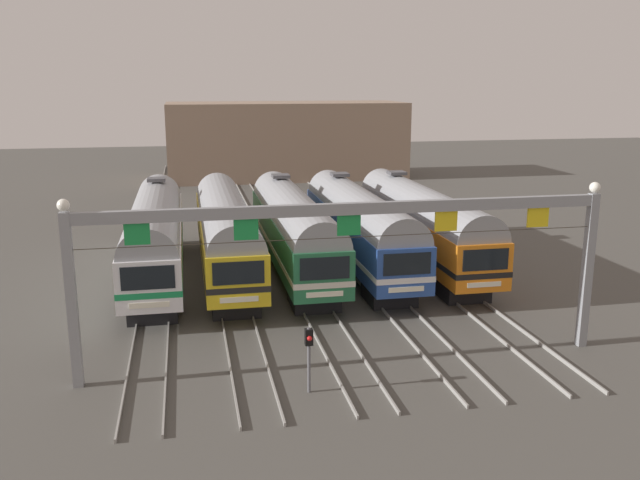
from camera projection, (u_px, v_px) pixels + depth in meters
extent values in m
plane|color=#4C4944|center=(294.00, 272.00, 39.83)|extent=(160.00, 160.00, 0.00)
cube|color=gray|center=(156.00, 219.00, 54.44)|extent=(0.07, 70.00, 0.15)
cube|color=gray|center=(174.00, 218.00, 54.71)|extent=(0.07, 70.00, 0.15)
cube|color=gray|center=(205.00, 217.00, 55.17)|extent=(0.07, 70.00, 0.15)
cube|color=gray|center=(223.00, 217.00, 55.44)|extent=(0.07, 70.00, 0.15)
cube|color=gray|center=(253.00, 215.00, 55.90)|extent=(0.07, 70.00, 0.15)
cube|color=gray|center=(270.00, 215.00, 56.18)|extent=(0.07, 70.00, 0.15)
cube|color=gray|center=(299.00, 214.00, 56.64)|extent=(0.07, 70.00, 0.15)
cube|color=gray|center=(316.00, 213.00, 56.91)|extent=(0.07, 70.00, 0.15)
cube|color=gray|center=(344.00, 212.00, 57.37)|extent=(0.07, 70.00, 0.15)
cube|color=gray|center=(361.00, 211.00, 57.64)|extent=(0.07, 70.00, 0.15)
cube|color=white|center=(156.00, 241.00, 37.85)|extent=(2.85, 18.00, 2.35)
cube|color=#198C4C|center=(156.00, 247.00, 37.94)|extent=(2.88, 18.02, 0.28)
cylinder|color=gray|center=(155.00, 220.00, 37.58)|extent=(2.74, 17.64, 2.74)
cube|color=black|center=(148.00, 278.00, 29.14)|extent=(2.28, 0.06, 1.03)
cube|color=silver|center=(149.00, 305.00, 29.42)|extent=(1.71, 0.05, 0.24)
cube|color=black|center=(153.00, 306.00, 32.23)|extent=(2.28, 2.60, 1.05)
cube|color=black|center=(161.00, 244.00, 44.26)|extent=(2.28, 2.60, 1.05)
cube|color=#4C4C51|center=(156.00, 179.00, 42.04)|extent=(1.10, 1.10, 0.20)
cube|color=gold|center=(226.00, 238.00, 38.59)|extent=(2.85, 18.00, 2.35)
cube|color=black|center=(226.00, 244.00, 38.67)|extent=(2.88, 18.02, 0.28)
cylinder|color=gray|center=(225.00, 217.00, 38.32)|extent=(2.74, 17.64, 2.74)
cube|color=black|center=(238.00, 273.00, 29.87)|extent=(2.28, 0.06, 1.03)
cube|color=silver|center=(239.00, 300.00, 30.15)|extent=(1.71, 0.05, 0.24)
cube|color=black|center=(235.00, 301.00, 32.96)|extent=(2.28, 2.60, 1.05)
cube|color=black|center=(221.00, 242.00, 44.99)|extent=(2.28, 2.60, 1.05)
cube|color=#236B42|center=(293.00, 235.00, 39.32)|extent=(2.85, 18.00, 2.35)
cube|color=silver|center=(293.00, 241.00, 39.40)|extent=(2.88, 18.02, 0.28)
cylinder|color=gray|center=(293.00, 215.00, 39.05)|extent=(2.74, 17.64, 2.74)
cube|color=black|center=(325.00, 268.00, 30.60)|extent=(2.28, 0.06, 1.03)
cube|color=silver|center=(325.00, 294.00, 30.88)|extent=(1.71, 0.05, 0.24)
cube|color=black|center=(314.00, 296.00, 33.70)|extent=(2.28, 2.60, 1.05)
cube|color=black|center=(279.00, 239.00, 45.72)|extent=(2.28, 2.60, 1.05)
cube|color=#4C4C51|center=(281.00, 176.00, 43.50)|extent=(1.10, 1.10, 0.20)
cube|color=#284C9E|center=(358.00, 232.00, 40.05)|extent=(2.85, 18.00, 2.35)
cube|color=white|center=(358.00, 238.00, 40.13)|extent=(2.88, 18.02, 0.28)
cylinder|color=gray|center=(359.00, 212.00, 39.78)|extent=(2.74, 17.64, 2.74)
cube|color=black|center=(407.00, 264.00, 31.33)|extent=(2.28, 0.06, 1.03)
cube|color=silver|center=(406.00, 289.00, 31.61)|extent=(1.71, 0.05, 0.24)
cube|color=black|center=(389.00, 291.00, 34.43)|extent=(2.28, 2.60, 1.05)
cube|color=black|center=(335.00, 236.00, 46.45)|extent=(2.28, 2.60, 1.05)
cube|color=#4C4C51|center=(340.00, 174.00, 44.23)|extent=(1.10, 1.10, 0.20)
cube|color=orange|center=(421.00, 229.00, 40.78)|extent=(2.85, 18.00, 2.35)
cube|color=black|center=(421.00, 235.00, 40.86)|extent=(2.88, 18.02, 0.28)
cylinder|color=gray|center=(422.00, 210.00, 40.51)|extent=(2.74, 17.64, 2.74)
cube|color=black|center=(486.00, 260.00, 32.06)|extent=(2.28, 0.06, 1.03)
cube|color=silver|center=(484.00, 285.00, 32.34)|extent=(1.71, 0.05, 0.24)
cube|color=black|center=(461.00, 287.00, 35.16)|extent=(2.28, 2.60, 1.05)
cube|color=black|center=(390.00, 234.00, 47.19)|extent=(2.28, 2.60, 1.05)
cube|color=#4C4C51|center=(397.00, 173.00, 44.97)|extent=(1.10, 1.10, 0.20)
cube|color=gray|center=(72.00, 302.00, 24.28)|extent=(0.36, 0.36, 6.50)
cube|color=gray|center=(587.00, 271.00, 28.11)|extent=(0.36, 0.36, 6.50)
cube|color=gray|center=(349.00, 209.00, 25.50)|extent=(20.28, 0.32, 0.44)
cube|color=#198C3F|center=(137.00, 234.00, 24.18)|extent=(0.90, 0.08, 0.80)
cube|color=#198C3F|center=(246.00, 229.00, 24.92)|extent=(0.90, 0.08, 0.80)
cube|color=#198C3F|center=(349.00, 225.00, 25.65)|extent=(0.90, 0.08, 0.80)
cube|color=yellow|center=(446.00, 221.00, 26.38)|extent=(0.90, 0.08, 0.80)
cube|color=yellow|center=(538.00, 217.00, 27.11)|extent=(0.90, 0.08, 0.80)
sphere|color=white|center=(63.00, 205.00, 23.47)|extent=(0.44, 0.44, 0.44)
sphere|color=white|center=(595.00, 187.00, 27.31)|extent=(0.44, 0.44, 0.44)
cylinder|color=#3F382D|center=(349.00, 237.00, 25.76)|extent=(20.28, 0.03, 0.03)
cylinder|color=#59595E|center=(309.00, 360.00, 24.25)|extent=(0.12, 0.12, 2.46)
cube|color=black|center=(309.00, 337.00, 24.05)|extent=(0.28, 0.24, 0.60)
sphere|color=red|center=(310.00, 338.00, 23.92)|extent=(0.18, 0.18, 0.18)
cube|color=gray|center=(286.00, 140.00, 77.41)|extent=(26.37, 10.00, 8.44)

